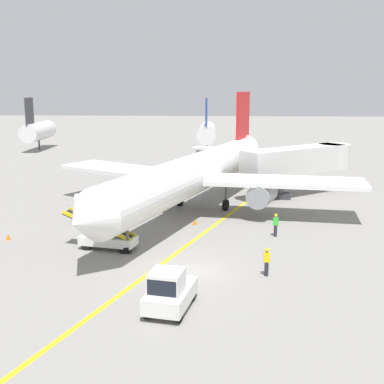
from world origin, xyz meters
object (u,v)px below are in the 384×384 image
Objects in this scene: jet_bridge at (305,160)px; baggage_tug_near_wing at (81,210)px; airliner at (196,173)px; safety_cone_nose_left at (195,222)px; safety_cone_wingtip_right at (8,237)px; belt_loader_forward_hold at (106,238)px; ground_crew_wing_walker at (276,224)px; pushback_tug at (169,291)px; ground_crew_marshaller at (267,261)px.

jet_bridge is 4.44× the size of baggage_tug_near_wing.
airliner is at bearing 21.07° from baggage_tug_near_wing.
safety_cone_wingtip_right is at bearing -160.07° from safety_cone_nose_left.
safety_cone_wingtip_right is at bearing 168.17° from belt_loader_forward_hold.
ground_crew_wing_walker is at bearing 16.58° from belt_loader_forward_hold.
pushback_tug is 18.50m from baggage_tug_near_wing.
baggage_tug_near_wing is at bearing 140.84° from ground_crew_marshaller.
belt_loader_forward_hold is (-5.19, 9.32, -0.22)m from pushback_tug.
jet_bridge reaches higher than pushback_tug.
ground_crew_wing_walker is 19.27m from safety_cone_wingtip_right.
baggage_tug_near_wing is (-8.79, 16.28, -0.07)m from pushback_tug.
safety_cone_nose_left is at bearing 19.93° from safety_cone_wingtip_right.
belt_loader_forward_hold reaches higher than ground_crew_marshaller.
belt_loader_forward_hold is 7.65m from safety_cone_wingtip_right.
ground_crew_wing_walker is 3.86× the size of safety_cone_wingtip_right.
airliner is 6.65× the size of belt_loader_forward_hold.
airliner is 12.92m from jet_bridge.
safety_cone_nose_left is (-10.33, -11.79, -3.32)m from jet_bridge.
pushback_tug reaches higher than safety_cone_nose_left.
jet_bridge reaches higher than baggage_tug_near_wing.
pushback_tug is 2.29× the size of ground_crew_marshaller.
baggage_tug_near_wing is (-19.59, -11.16, -2.62)m from jet_bridge.
pushback_tug reaches higher than safety_cone_wingtip_right.
pushback_tug is 0.76× the size of belt_loader_forward_hold.
baggage_tug_near_wing is 15.68m from ground_crew_wing_walker.
baggage_tug_near_wing is at bearing 176.12° from safety_cone_nose_left.
jet_bridge is 16.03m from safety_cone_nose_left.
airliner reaches higher than jet_bridge.
airliner is at bearing 34.38° from safety_cone_wingtip_right.
pushback_tug is 7.13m from ground_crew_marshaller.
jet_bridge is 23.37m from ground_crew_marshaller.
ground_crew_marshaller is at bearing -66.40° from safety_cone_nose_left.
safety_cone_nose_left is (0.47, 15.65, -0.77)m from pushback_tug.
belt_loader_forward_hold reaches higher than safety_cone_nose_left.
jet_bridge is at bearing 68.50° from pushback_tug.
pushback_tug is (-10.81, -27.44, -2.55)m from jet_bridge.
ground_crew_marshaller is (-5.64, -22.52, -2.63)m from jet_bridge.
safety_cone_wingtip_right is at bearing -125.69° from baggage_tug_near_wing.
airliner is 10.14m from baggage_tug_near_wing.
safety_cone_wingtip_right is (-13.13, -4.76, 0.00)m from safety_cone_nose_left.
belt_loader_forward_hold reaches higher than ground_crew_wing_walker.
jet_bridge reaches higher than ground_crew_marshaller.
pushback_tug reaches higher than ground_crew_marshaller.
baggage_tug_near_wing is at bearing 54.31° from safety_cone_wingtip_right.
safety_cone_nose_left and safety_cone_wingtip_right have the same top height.
pushback_tug is at bearing -60.90° from belt_loader_forward_hold.
safety_cone_wingtip_right is (-23.47, -16.55, -3.32)m from jet_bridge.
airliner is 12.17m from belt_loader_forward_hold.
pushback_tug is 15.67m from safety_cone_nose_left.
pushback_tug is at bearing -61.63° from baggage_tug_near_wing.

